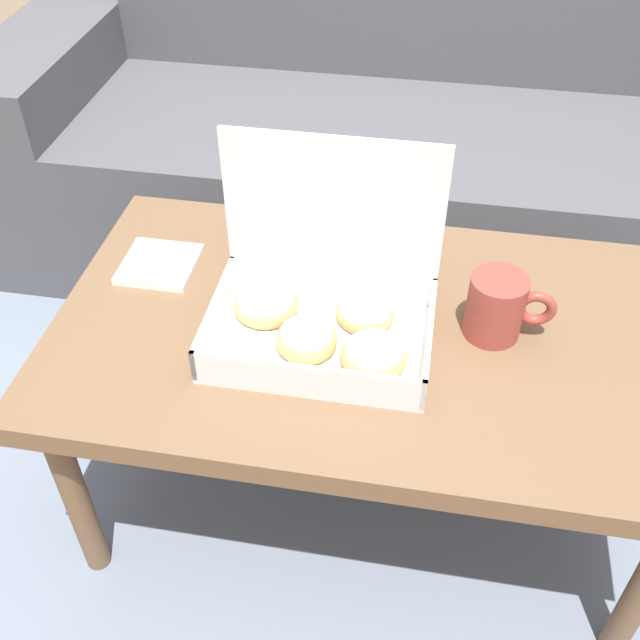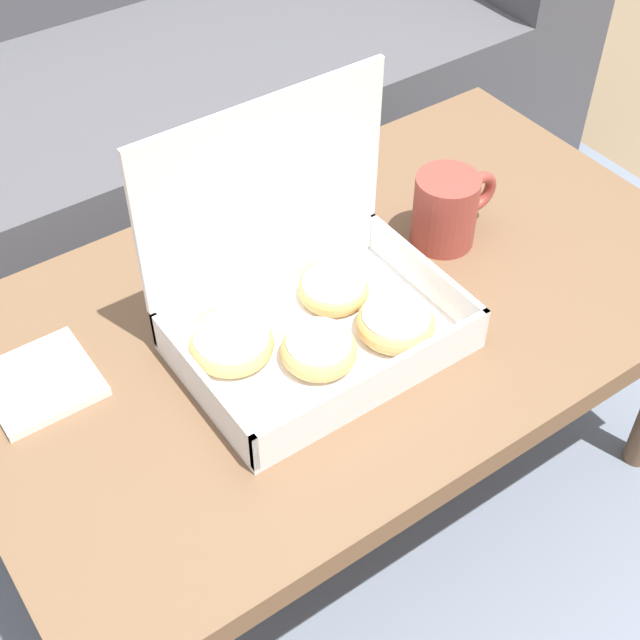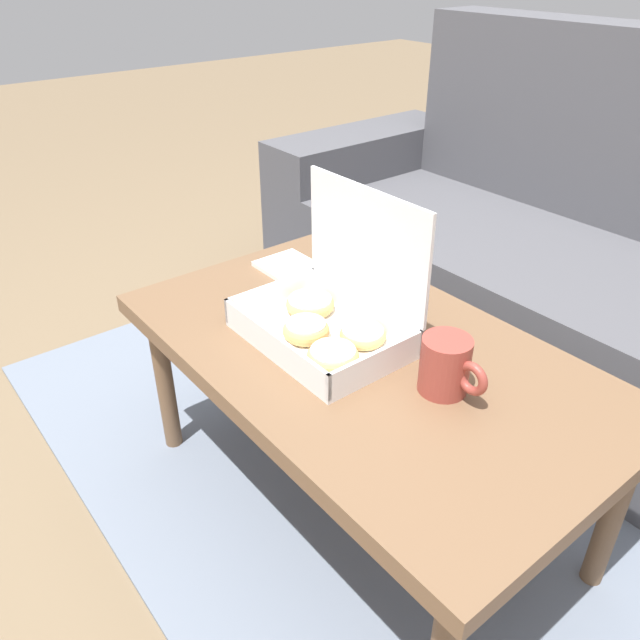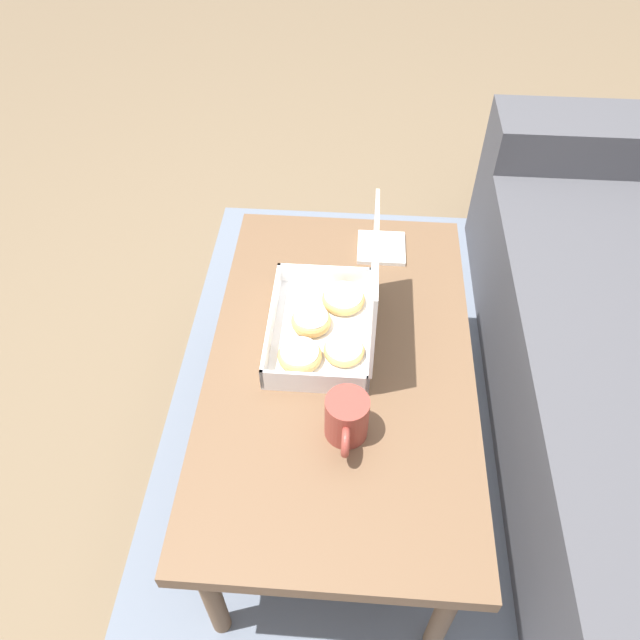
{
  "view_description": "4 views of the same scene",
  "coord_description": "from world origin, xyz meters",
  "px_view_note": "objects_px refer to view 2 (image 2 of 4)",
  "views": [
    {
      "loc": [
        0.07,
        -1.0,
        1.28
      ],
      "look_at": [
        -0.08,
        -0.15,
        0.5
      ],
      "focal_mm": 42.0,
      "sensor_mm": 36.0,
      "label": 1
    },
    {
      "loc": [
        -0.53,
        -0.79,
        1.29
      ],
      "look_at": [
        -0.08,
        -0.15,
        0.5
      ],
      "focal_mm": 50.0,
      "sensor_mm": 36.0,
      "label": 2
    },
    {
      "loc": [
        0.77,
        -0.83,
        1.16
      ],
      "look_at": [
        -0.08,
        -0.15,
        0.5
      ],
      "focal_mm": 35.0,
      "sensor_mm": 36.0,
      "label": 3
    },
    {
      "loc": [
        0.9,
        -0.08,
        1.59
      ],
      "look_at": [
        -0.08,
        -0.15,
        0.5
      ],
      "focal_mm": 35.0,
      "sensor_mm": 36.0,
      "label": 4
    }
  ],
  "objects_px": {
    "coffee_mug": "(447,209)",
    "couch": "(85,99)",
    "pastry_box": "(310,305)",
    "coffee_table": "(343,323)"
  },
  "relations": [
    {
      "from": "couch",
      "to": "pastry_box",
      "type": "bearing_deg",
      "value": -94.65
    },
    {
      "from": "coffee_mug",
      "to": "couch",
      "type": "bearing_deg",
      "value": 102.59
    },
    {
      "from": "pastry_box",
      "to": "couch",
      "type": "bearing_deg",
      "value": 85.35
    },
    {
      "from": "coffee_mug",
      "to": "coffee_table",
      "type": "bearing_deg",
      "value": -173.99
    },
    {
      "from": "coffee_table",
      "to": "coffee_mug",
      "type": "height_order",
      "value": "coffee_mug"
    },
    {
      "from": "couch",
      "to": "pastry_box",
      "type": "height_order",
      "value": "couch"
    },
    {
      "from": "coffee_table",
      "to": "coffee_mug",
      "type": "relative_size",
      "value": 7.49
    },
    {
      "from": "couch",
      "to": "coffee_mug",
      "type": "relative_size",
      "value": 15.11
    },
    {
      "from": "pastry_box",
      "to": "coffee_mug",
      "type": "relative_size",
      "value": 2.49
    },
    {
      "from": "couch",
      "to": "coffee_table",
      "type": "distance_m",
      "value": 0.9
    }
  ]
}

